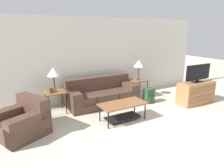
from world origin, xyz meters
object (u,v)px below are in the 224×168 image
side_table_left (55,94)px  armchair (23,122)px  coffee_table (123,108)px  tv_console (196,93)px  table_lamp_left (53,72)px  couch (102,95)px  backpack (149,96)px  side_table_right (138,81)px  television (198,73)px  table_lamp_right (139,64)px

side_table_left → armchair: bearing=-137.1°
coffee_table → side_table_left: bearing=135.8°
armchair → side_table_left: armchair is taller
tv_console → table_lamp_left: bearing=161.1°
couch → backpack: size_ratio=4.65×
couch → coffee_table: bearing=-91.8°
table_lamp_left → backpack: (2.74, -0.62, -0.91)m
side_table_right → tv_console: bearing=-48.5°
armchair → television: (4.90, -0.50, 0.68)m
coffee_table → table_lamp_right: table_lamp_right is taller
side_table_right → table_lamp_right: size_ratio=0.92×
couch → side_table_left: couch is taller
television → table_lamp_right: bearing=131.5°
table_lamp_right → backpack: (-0.03, -0.62, -0.91)m
television → coffee_table: bearing=178.8°
couch → backpack: (1.36, -0.59, -0.07)m
tv_console → television: size_ratio=1.23×
armchair → side_table_left: (0.92, 0.86, 0.25)m
tv_console → television: 0.63m
table_lamp_right → television: table_lamp_right is taller
table_lamp_right → side_table_left: bearing=-180.0°
table_lamp_left → tv_console: table_lamp_left is taller
coffee_table → side_table_left: side_table_left is taller
coffee_table → side_table_right: bearing=42.5°
couch → side_table_left: 1.41m
side_table_left → table_lamp_left: size_ratio=0.92×
armchair → tv_console: armchair is taller
side_table_right → television: (1.20, -1.36, 0.43)m
armchair → table_lamp_right: (3.69, 0.86, 0.85)m
coffee_table → table_lamp_left: size_ratio=1.78×
side_table_left → side_table_right: (2.77, 0.00, 0.00)m
couch → table_lamp_left: 1.62m
tv_console → television: (0.00, 0.00, 0.63)m
armchair → side_table_right: bearing=13.1°
armchair → side_table_left: 1.29m
armchair → coffee_table: (2.27, -0.45, 0.05)m
table_lamp_right → television: 1.82m
tv_console → backpack: tv_console is taller
side_table_left → tv_console: tv_console is taller
coffee_table → side_table_right: (1.43, 1.31, 0.20)m
side_table_left → table_lamp_right: table_lamp_right is taller
armchair → tv_console: (4.90, -0.50, 0.05)m
couch → side_table_right: couch is taller
television → side_table_left: bearing=161.1°
side_table_left → side_table_right: bearing=0.0°
couch → tv_console: 2.91m
side_table_right → table_lamp_right: bearing=76.0°
armchair → side_table_right: (3.69, 0.86, 0.25)m
armchair → table_lamp_left: 1.52m
side_table_right → television: bearing=-48.5°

